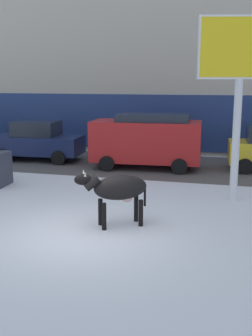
# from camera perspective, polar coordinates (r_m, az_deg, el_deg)

# --- Properties ---
(ground_plane) EXTENTS (120.00, 120.00, 0.00)m
(ground_plane) POSITION_cam_1_polar(r_m,az_deg,el_deg) (10.45, -6.14, -8.93)
(ground_plane) COLOR white
(road_strip) EXTENTS (60.00, 5.60, 0.01)m
(road_strip) POSITION_cam_1_polar(r_m,az_deg,el_deg) (18.48, 3.51, 0.37)
(road_strip) COLOR #514F4C
(road_strip) RESTS_ON ground
(building_facade) EXTENTS (44.00, 6.10, 13.00)m
(building_facade) POSITION_cam_1_polar(r_m,az_deg,el_deg) (24.24, 6.74, 18.46)
(building_facade) COLOR #BCB29E
(building_facade) RESTS_ON ground
(cow_black) EXTENTS (1.83, 1.35, 1.54)m
(cow_black) POSITION_cam_1_polar(r_m,az_deg,el_deg) (10.63, -1.13, -2.87)
(cow_black) COLOR black
(cow_black) RESTS_ON ground
(billboard) EXTENTS (2.49, 0.80, 5.56)m
(billboard) POSITION_cam_1_polar(r_m,az_deg,el_deg) (13.09, 15.43, 14.18)
(billboard) COLOR silver
(billboard) RESTS_ON ground
(car_navy_sedan) EXTENTS (4.31, 2.20, 1.84)m
(car_navy_sedan) POSITION_cam_1_polar(r_m,az_deg,el_deg) (19.96, -12.11, 3.62)
(car_navy_sedan) COLOR #19234C
(car_navy_sedan) RESTS_ON ground
(car_red_van) EXTENTS (4.71, 2.35, 2.32)m
(car_red_van) POSITION_cam_1_polar(r_m,az_deg,el_deg) (17.72, 2.86, 3.94)
(car_red_van) COLOR red
(car_red_van) RESTS_ON ground
(pedestrian_near_billboard) EXTENTS (0.36, 0.24, 1.73)m
(pedestrian_near_billboard) POSITION_cam_1_polar(r_m,az_deg,el_deg) (21.50, 7.34, 4.30)
(pedestrian_near_billboard) COLOR #282833
(pedestrian_near_billboard) RESTS_ON ground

